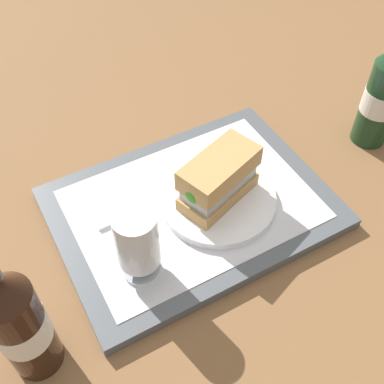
{
  "coord_description": "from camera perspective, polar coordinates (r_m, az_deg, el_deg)",
  "views": [
    {
      "loc": [
        0.24,
        0.43,
        0.62
      ],
      "look_at": [
        0.0,
        0.0,
        0.05
      ],
      "focal_mm": 44.28,
      "sensor_mm": 36.0,
      "label": 1
    }
  ],
  "objects": [
    {
      "name": "ground_plane",
      "position": [
        0.79,
        0.0,
        -2.37
      ],
      "size": [
        3.0,
        3.0,
        0.0
      ],
      "primitive_type": "plane",
      "color": "brown"
    },
    {
      "name": "tray",
      "position": [
        0.78,
        0.0,
        -1.91
      ],
      "size": [
        0.44,
        0.32,
        0.02
      ],
      "primitive_type": "cube",
      "color": "#4C5156",
      "rests_on": "ground_plane"
    },
    {
      "name": "placemat",
      "position": [
        0.77,
        0.0,
        -1.42
      ],
      "size": [
        0.38,
        0.27,
        0.0
      ],
      "primitive_type": "cube",
      "color": "silver",
      "rests_on": "tray"
    },
    {
      "name": "plate",
      "position": [
        0.77,
        3.09,
        -0.85
      ],
      "size": [
        0.19,
        0.19,
        0.01
      ],
      "primitive_type": "cylinder",
      "color": "white",
      "rests_on": "placemat"
    },
    {
      "name": "sandwich",
      "position": [
        0.73,
        3.08,
        1.52
      ],
      "size": [
        0.14,
        0.1,
        0.08
      ],
      "rotation": [
        0.0,
        0.0,
        0.33
      ],
      "color": "tan",
      "rests_on": "plate"
    },
    {
      "name": "beer_glass",
      "position": [
        0.65,
        -6.58,
        -6.16
      ],
      "size": [
        0.06,
        0.06,
        0.12
      ],
      "color": "silver",
      "rests_on": "placemat"
    },
    {
      "name": "napkin_folded",
      "position": [
        0.78,
        -9.05,
        -1.47
      ],
      "size": [
        0.09,
        0.07,
        0.01
      ],
      "primitive_type": "cube",
      "color": "white",
      "rests_on": "placemat"
    },
    {
      "name": "beer_bottle",
      "position": [
        0.6,
        -20.19,
        -14.52
      ],
      "size": [
        0.07,
        0.07,
        0.27
      ],
      "color": "black",
      "rests_on": "ground_plane"
    },
    {
      "name": "second_bottle",
      "position": [
        0.91,
        22.07,
        10.89
      ],
      "size": [
        0.07,
        0.07,
        0.27
      ],
      "color": "#19381E",
      "rests_on": "ground_plane"
    }
  ]
}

